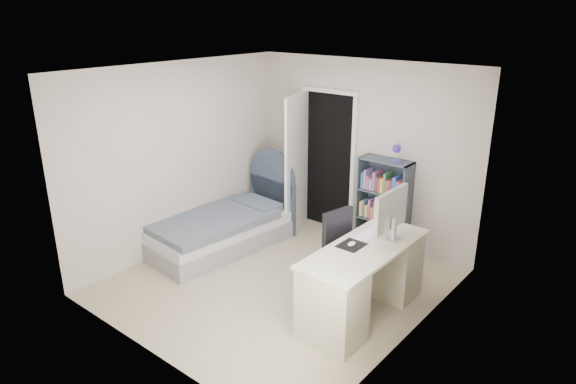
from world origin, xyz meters
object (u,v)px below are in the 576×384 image
Objects in this scene: nightstand at (285,198)px; office_chair at (345,252)px; bookcase at (384,208)px; desk at (364,278)px; floor_lamp at (287,187)px; bed at (225,228)px.

office_chair is at bearing -33.13° from nightstand.
office_chair is at bearing -77.83° from bookcase.
bookcase is 1.74m from desk.
floor_lamp is 2.76m from desk.
bed is 2.01m from office_chair.
floor_lamp is at bearing 114.92° from nightstand.
bookcase is at bearing 112.85° from desk.
office_chair reaches higher than nightstand.
nightstand is 1.59m from bookcase.
bed is 3.38× the size of nightstand.
floor_lamp is (-0.06, 0.12, 0.14)m from nightstand.
bed is 2.18m from bookcase.
floor_lamp is (0.06, 1.27, 0.27)m from bed.
bookcase is (1.68, 1.36, 0.29)m from bed.
desk is at bearing -67.15° from bookcase.
office_chair is at bearing -34.88° from floor_lamp.
desk is (2.30, -1.52, -0.11)m from floor_lamp.
nightstand is 0.20m from floor_lamp.
bed is at bearing -141.09° from bookcase.
nightstand is 0.46× the size of floor_lamp.
bed is at bearing -92.60° from floor_lamp.
desk reaches higher than office_chair.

